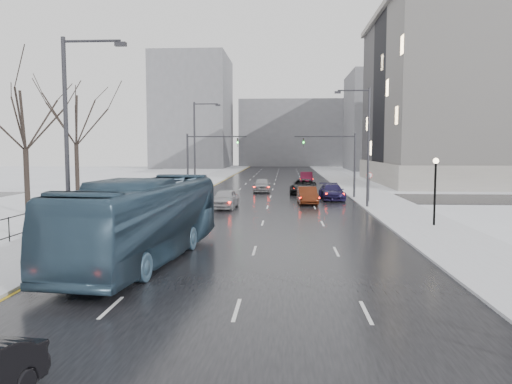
% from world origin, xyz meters
% --- Properties ---
extents(road, '(16.00, 150.00, 0.04)m').
position_xyz_m(road, '(0.00, 60.00, 0.02)').
color(road, black).
rests_on(road, ground).
extents(cross_road, '(130.00, 10.00, 0.04)m').
position_xyz_m(cross_road, '(0.00, 48.00, 0.02)').
color(cross_road, black).
rests_on(cross_road, ground).
extents(sidewalk_left, '(5.00, 150.00, 0.16)m').
position_xyz_m(sidewalk_left, '(-10.50, 60.00, 0.08)').
color(sidewalk_left, silver).
rests_on(sidewalk_left, ground).
extents(sidewalk_right, '(5.00, 150.00, 0.16)m').
position_xyz_m(sidewalk_right, '(10.50, 60.00, 0.08)').
color(sidewalk_right, silver).
rests_on(sidewalk_right, ground).
extents(park_strip, '(14.00, 150.00, 0.12)m').
position_xyz_m(park_strip, '(-20.00, 60.00, 0.06)').
color(park_strip, white).
rests_on(park_strip, ground).
extents(tree_park_d, '(8.75, 8.75, 12.50)m').
position_xyz_m(tree_park_d, '(-17.80, 34.00, 0.00)').
color(tree_park_d, black).
rests_on(tree_park_d, ground).
extents(tree_park_e, '(9.45, 9.45, 13.50)m').
position_xyz_m(tree_park_e, '(-18.20, 44.00, 0.00)').
color(tree_park_e, black).
rests_on(tree_park_e, ground).
extents(iron_fence, '(0.06, 70.00, 1.30)m').
position_xyz_m(iron_fence, '(-13.00, 30.00, 0.91)').
color(iron_fence, black).
rests_on(iron_fence, sidewalk_left).
extents(streetlight_r_mid, '(2.95, 0.25, 10.00)m').
position_xyz_m(streetlight_r_mid, '(8.17, 40.00, 5.62)').
color(streetlight_r_mid, '#2D2D33').
rests_on(streetlight_r_mid, ground).
extents(streetlight_l_near, '(2.95, 0.25, 10.00)m').
position_xyz_m(streetlight_l_near, '(-8.17, 20.00, 5.62)').
color(streetlight_l_near, '#2D2D33').
rests_on(streetlight_l_near, ground).
extents(streetlight_l_far, '(2.95, 0.25, 10.00)m').
position_xyz_m(streetlight_l_far, '(-8.17, 52.00, 5.62)').
color(streetlight_l_far, '#2D2D33').
rests_on(streetlight_l_far, ground).
extents(lamppost_r_mid, '(0.36, 0.36, 4.28)m').
position_xyz_m(lamppost_r_mid, '(11.00, 30.00, 2.94)').
color(lamppost_r_mid, black).
rests_on(lamppost_r_mid, sidewalk_right).
extents(mast_signal_right, '(6.10, 0.33, 6.50)m').
position_xyz_m(mast_signal_right, '(7.33, 48.00, 4.11)').
color(mast_signal_right, '#2D2D33').
rests_on(mast_signal_right, ground).
extents(mast_signal_left, '(6.10, 0.33, 6.50)m').
position_xyz_m(mast_signal_left, '(-7.33, 48.00, 4.11)').
color(mast_signal_left, '#2D2D33').
rests_on(mast_signal_left, ground).
extents(no_uturn_sign, '(0.60, 0.06, 2.70)m').
position_xyz_m(no_uturn_sign, '(9.20, 44.00, 2.30)').
color(no_uturn_sign, '#2D2D33').
rests_on(no_uturn_sign, sidewalk_right).
extents(bldg_far_right, '(24.00, 20.00, 22.00)m').
position_xyz_m(bldg_far_right, '(28.00, 115.00, 11.00)').
color(bldg_far_right, slate).
rests_on(bldg_far_right, ground).
extents(bldg_far_left, '(18.00, 22.00, 28.00)m').
position_xyz_m(bldg_far_left, '(-22.00, 125.00, 14.00)').
color(bldg_far_left, slate).
rests_on(bldg_far_left, ground).
extents(bldg_far_center, '(30.00, 18.00, 18.00)m').
position_xyz_m(bldg_far_center, '(4.00, 140.00, 9.00)').
color(bldg_far_center, slate).
rests_on(bldg_far_center, ground).
extents(bus, '(4.49, 13.53, 3.70)m').
position_xyz_m(bus, '(-4.80, 19.62, 1.89)').
color(bus, '#304A5F').
rests_on(bus, road).
extents(sedan_center_near, '(2.25, 4.84, 1.60)m').
position_xyz_m(sedan_center_near, '(-3.50, 38.99, 0.84)').
color(sedan_center_near, '#A2A1A5').
rests_on(sedan_center_near, road).
extents(sedan_right_near, '(1.84, 4.73, 1.54)m').
position_xyz_m(sedan_right_near, '(3.50, 42.75, 0.81)').
color(sedan_right_near, '#4F1E0D').
rests_on(sedan_right_near, road).
extents(sedan_right_cross, '(3.24, 6.00, 1.60)m').
position_xyz_m(sedan_right_cross, '(3.50, 52.49, 0.84)').
color(sedan_right_cross, black).
rests_on(sedan_right_cross, road).
extents(sedan_right_far, '(2.41, 5.38, 1.53)m').
position_xyz_m(sedan_right_far, '(6.04, 46.53, 0.81)').
color(sedan_right_far, '#1B1541').
rests_on(sedan_right_far, road).
extents(sedan_center_far, '(1.95, 4.73, 1.60)m').
position_xyz_m(sedan_center_far, '(-1.13, 54.51, 0.84)').
color(sedan_center_far, gray).
rests_on(sedan_center_far, road).
extents(sedan_right_distant, '(1.79, 4.92, 1.61)m').
position_xyz_m(sedan_right_distant, '(4.50, 68.70, 0.85)').
color(sedan_right_distant, '#4A0C1F').
rests_on(sedan_right_distant, road).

